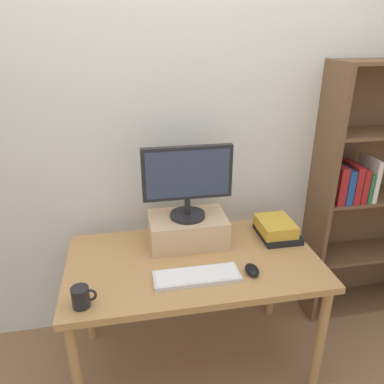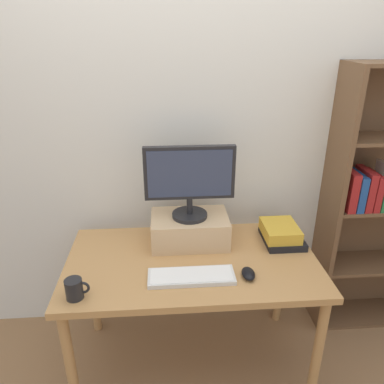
{
  "view_description": "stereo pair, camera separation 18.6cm",
  "coord_description": "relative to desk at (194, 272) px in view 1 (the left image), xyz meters",
  "views": [
    {
      "loc": [
        -0.31,
        -1.61,
        1.82
      ],
      "look_at": [
        0.0,
        0.07,
        1.07
      ],
      "focal_mm": 35.0,
      "sensor_mm": 36.0,
      "label": 1
    },
    {
      "loc": [
        -0.13,
        -1.63,
        1.82
      ],
      "look_at": [
        0.0,
        0.07,
        1.07
      ],
      "focal_mm": 35.0,
      "sensor_mm": 36.0,
      "label": 2
    }
  ],
  "objects": [
    {
      "name": "ground_plane",
      "position": [
        0.0,
        0.0,
        -0.64
      ],
      "size": [
        12.0,
        12.0,
        0.0
      ],
      "primitive_type": "plane",
      "color": "olive"
    },
    {
      "name": "keyboard",
      "position": [
        -0.02,
        -0.16,
        0.09
      ],
      "size": [
        0.42,
        0.14,
        0.02
      ],
      "color": "silver",
      "rests_on": "desk"
    },
    {
      "name": "desk",
      "position": [
        0.0,
        0.0,
        0.0
      ],
      "size": [
        1.3,
        0.72,
        0.72
      ],
      "color": "#B7844C",
      "rests_on": "ground_plane"
    },
    {
      "name": "riser_box",
      "position": [
        0.0,
        0.18,
        0.16
      ],
      "size": [
        0.42,
        0.27,
        0.16
      ],
      "color": "tan",
      "rests_on": "desk"
    },
    {
      "name": "back_wall",
      "position": [
        0.0,
        0.49,
        0.66
      ],
      "size": [
        7.0,
        0.08,
        2.6
      ],
      "color": "silver",
      "rests_on": "ground_plane"
    },
    {
      "name": "computer_mouse",
      "position": [
        0.26,
        -0.17,
        0.1
      ],
      "size": [
        0.06,
        0.1,
        0.04
      ],
      "color": "black",
      "rests_on": "desk"
    },
    {
      "name": "coffee_mug",
      "position": [
        -0.54,
        -0.26,
        0.13
      ],
      "size": [
        0.11,
        0.08,
        0.1
      ],
      "color": "black",
      "rests_on": "desk"
    },
    {
      "name": "bookshelf_unit",
      "position": [
        1.24,
        0.33,
        0.21
      ],
      "size": [
        0.86,
        0.28,
        1.66
      ],
      "color": "brown",
      "rests_on": "ground_plane"
    },
    {
      "name": "book_stack",
      "position": [
        0.51,
        0.14,
        0.13
      ],
      "size": [
        0.22,
        0.26,
        0.11
      ],
      "color": "black",
      "rests_on": "desk"
    },
    {
      "name": "computer_monitor",
      "position": [
        0.0,
        0.17,
        0.46
      ],
      "size": [
        0.47,
        0.19,
        0.4
      ],
      "color": "black",
      "rests_on": "riser_box"
    }
  ]
}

